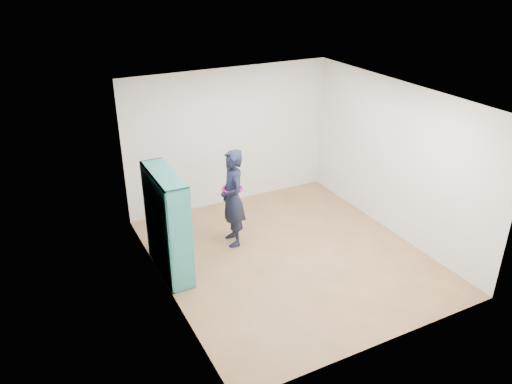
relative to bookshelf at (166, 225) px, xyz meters
name	(u,v)px	position (x,y,z in m)	size (l,w,h in m)	color
floor	(289,256)	(1.84, -0.48, -0.79)	(4.50, 4.50, 0.00)	brown
ceiling	(295,97)	(1.84, -0.48, 1.81)	(4.50, 4.50, 0.00)	white
wall_left	(163,210)	(-0.16, -0.48, 0.51)	(0.02, 4.50, 2.60)	silver
wall_right	(395,160)	(3.84, -0.48, 0.51)	(0.02, 4.50, 2.60)	silver
wall_back	(230,138)	(1.84, 1.77, 0.51)	(4.00, 0.02, 2.60)	silver
wall_front	(393,255)	(1.84, -2.73, 0.51)	(4.00, 0.02, 2.60)	silver
bookshelf	(166,225)	(0.00, 0.00, 0.00)	(0.35, 1.21, 1.61)	teal
person	(233,198)	(1.22, 0.31, 0.03)	(0.47, 0.65, 1.64)	black
smartphone	(222,191)	(1.09, 0.41, 0.14)	(0.02, 0.11, 0.14)	silver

